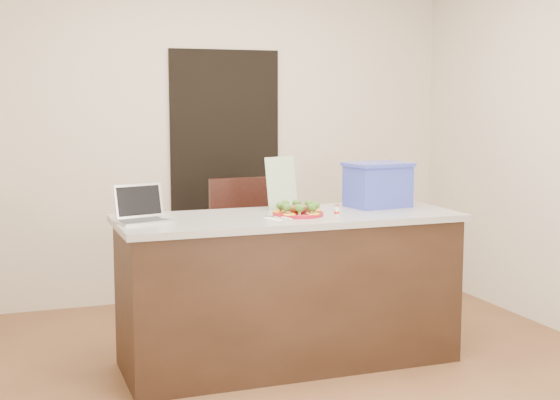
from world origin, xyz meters
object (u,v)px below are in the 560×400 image
object	(u,v)px
blue_box	(378,184)
plate	(298,214)
laptop	(141,211)
island	(289,289)
napkin	(279,218)
yogurt_bottle	(337,211)
chair	(246,243)

from	to	relation	value
blue_box	plate	bearing A→B (deg)	-171.63
laptop	island	bearing A→B (deg)	-18.74
laptop	blue_box	xyz separation A→B (m)	(1.54, 0.07, 0.09)
island	plate	world-z (taller)	plate
plate	blue_box	distance (m)	0.66
napkin	yogurt_bottle	world-z (taller)	yogurt_bottle
island	laptop	distance (m)	1.02
island	blue_box	distance (m)	0.90
laptop	chair	bearing A→B (deg)	27.54
laptop	chair	xyz separation A→B (m)	(0.88, 0.80, -0.38)
yogurt_bottle	island	bearing A→B (deg)	147.79
plate	yogurt_bottle	size ratio (longest dim) A/B	4.49
napkin	plate	bearing A→B (deg)	28.11
yogurt_bottle	chair	world-z (taller)	chair
yogurt_bottle	blue_box	distance (m)	0.51
yogurt_bottle	laptop	distance (m)	1.14
napkin	blue_box	size ratio (longest dim) A/B	0.31
island	blue_box	xyz separation A→B (m)	(0.66, 0.13, 0.60)
yogurt_bottle	laptop	world-z (taller)	laptop
blue_box	chair	world-z (taller)	blue_box
chair	yogurt_bottle	bearing A→B (deg)	-78.02
napkin	chair	world-z (taller)	chair
island	laptop	world-z (taller)	laptop
island	plate	size ratio (longest dim) A/B	6.78
plate	napkin	world-z (taller)	plate
yogurt_bottle	blue_box	bearing A→B (deg)	34.20
laptop	blue_box	bearing A→B (deg)	-12.43
plate	napkin	bearing A→B (deg)	-151.89
napkin	laptop	bearing A→B (deg)	165.96
island	laptop	bearing A→B (deg)	176.29
yogurt_bottle	laptop	size ratio (longest dim) A/B	0.20
plate	chair	xyz separation A→B (m)	(-0.04, 0.92, -0.34)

